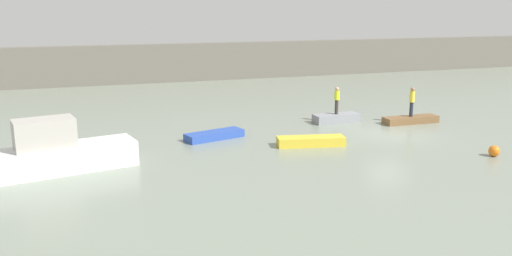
% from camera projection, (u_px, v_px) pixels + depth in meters
% --- Properties ---
extents(ground_plane, '(120.00, 120.00, 0.00)m').
position_uv_depth(ground_plane, '(389.00, 135.00, 29.77)').
color(ground_plane, gray).
extents(embankment_wall, '(80.00, 1.20, 3.61)m').
position_uv_depth(embankment_wall, '(251.00, 60.00, 52.46)').
color(embankment_wall, '#666056').
rests_on(embankment_wall, ground_plane).
extents(motorboat, '(6.42, 3.06, 2.44)m').
position_uv_depth(motorboat, '(60.00, 152.00, 23.01)').
color(motorboat, white).
rests_on(motorboat, ground_plane).
extents(rowboat_blue, '(3.46, 1.92, 0.41)m').
position_uv_depth(rowboat_blue, '(214.00, 135.00, 28.76)').
color(rowboat_blue, '#2B4CAD').
rests_on(rowboat_blue, ground_plane).
extents(rowboat_yellow, '(3.66, 1.66, 0.48)m').
position_uv_depth(rowboat_yellow, '(311.00, 141.00, 27.37)').
color(rowboat_yellow, gold).
rests_on(rowboat_yellow, ground_plane).
extents(rowboat_grey, '(2.94, 1.10, 0.53)m').
position_uv_depth(rowboat_grey, '(336.00, 118.00, 32.84)').
color(rowboat_grey, gray).
rests_on(rowboat_grey, ground_plane).
extents(rowboat_brown, '(3.57, 1.00, 0.43)m').
position_uv_depth(rowboat_brown, '(411.00, 120.00, 32.59)').
color(rowboat_brown, brown).
rests_on(rowboat_brown, ground_plane).
extents(person_yellow_shirt, '(0.32, 0.32, 1.84)m').
position_uv_depth(person_yellow_shirt, '(412.00, 100.00, 32.30)').
color(person_yellow_shirt, '#232838').
rests_on(person_yellow_shirt, rowboat_brown).
extents(person_hiviz_shirt, '(0.32, 0.32, 1.71)m').
position_uv_depth(person_hiviz_shirt, '(337.00, 99.00, 32.56)').
color(person_hiviz_shirt, '#38332D').
rests_on(person_hiviz_shirt, rowboat_grey).
extents(mooring_buoy, '(0.54, 0.54, 0.54)m').
position_uv_depth(mooring_buoy, '(494.00, 151.00, 25.41)').
color(mooring_buoy, orange).
rests_on(mooring_buoy, ground_plane).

